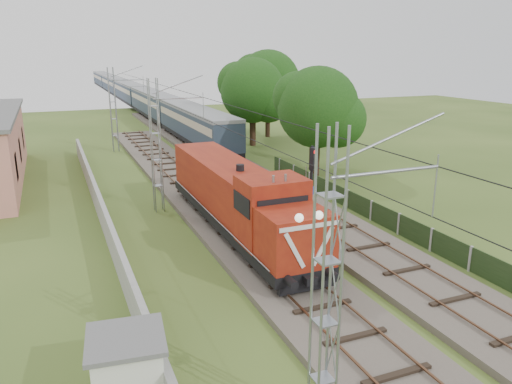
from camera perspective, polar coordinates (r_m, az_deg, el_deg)
name	(u,v)px	position (r m, az deg, el deg)	size (l,w,h in m)	color
ground	(289,283)	(21.57, 3.76, -10.36)	(140.00, 140.00, 0.00)	#384D1D
track_main	(233,227)	(27.44, -2.68, -4.03)	(4.20, 70.00, 0.45)	#6B6054
track_side	(236,169)	(40.81, -2.28, 2.66)	(4.20, 80.00, 0.45)	#6B6054
catenary	(157,146)	(30.35, -11.28, 5.20)	(3.31, 70.00, 8.00)	gray
boundary_wall	(99,206)	(30.67, -17.46, -1.48)	(0.25, 40.00, 1.50)	#9E9E99
fence	(399,224)	(27.74, 16.02, -3.52)	(0.12, 32.00, 1.20)	black
locomotive	(237,197)	(26.12, -2.14, -0.56)	(2.81, 16.07, 4.08)	black
coach_rake	(129,91)	(93.61, -14.26, 11.09)	(2.87, 107.25, 3.32)	black
signal_post	(312,178)	(24.72, 6.45, 1.61)	(0.53, 0.43, 5.05)	black
relay_hut	(128,371)	(14.92, -14.42, -19.19)	(2.31, 2.31, 2.15)	silver
tree_a	(319,108)	(38.79, 7.17, 9.48)	(6.51, 6.20, 8.44)	#3B2218
tree_b	(314,109)	(40.87, 6.69, 9.40)	(6.14, 5.85, 7.96)	#3B2218
tree_c	(253,91)	(51.26, -0.29, 11.45)	(6.85, 6.52, 8.88)	#3B2218
tree_d	(269,83)	(56.58, 1.46, 12.35)	(7.43, 7.08, 9.63)	#3B2218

